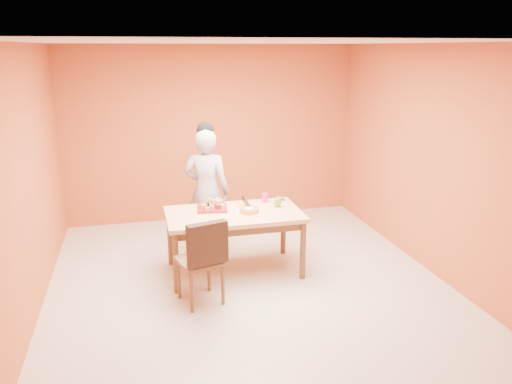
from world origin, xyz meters
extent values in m
plane|color=beige|center=(0.00, 0.00, 0.00)|extent=(5.00, 5.00, 0.00)
plane|color=silver|center=(0.00, 0.00, 2.70)|extent=(5.00, 5.00, 0.00)
plane|color=#B15328|center=(0.00, 2.50, 1.35)|extent=(4.50, 0.00, 4.50)
plane|color=#B15328|center=(-2.25, 0.00, 1.35)|extent=(0.00, 5.00, 5.00)
plane|color=#B15328|center=(2.25, 0.00, 1.35)|extent=(0.00, 5.00, 5.00)
cube|color=#E1B575|center=(-0.08, 0.39, 0.73)|extent=(1.60, 0.90, 0.05)
cube|color=brown|center=(-0.08, 0.39, 0.66)|extent=(1.48, 0.78, 0.10)
cylinder|color=brown|center=(-0.82, 0.00, 0.35)|extent=(0.07, 0.07, 0.71)
cylinder|color=brown|center=(-0.82, 0.78, 0.35)|extent=(0.07, 0.07, 0.71)
cylinder|color=brown|center=(0.66, 0.00, 0.35)|extent=(0.07, 0.07, 0.71)
cylinder|color=brown|center=(0.66, 0.78, 0.35)|extent=(0.07, 0.07, 0.71)
imported|color=#9C9C9E|center=(-0.30, 1.11, 0.83)|extent=(0.72, 0.61, 1.66)
cube|color=maroon|center=(-0.31, 0.58, 0.77)|extent=(0.40, 0.40, 0.02)
cylinder|color=maroon|center=(-0.28, 0.74, 0.77)|extent=(0.23, 0.23, 0.01)
cylinder|color=white|center=(0.08, 0.30, 0.77)|extent=(0.32, 0.32, 0.01)
cylinder|color=gold|center=(0.08, 0.30, 0.80)|extent=(0.28, 0.28, 0.05)
cube|color=silver|center=(0.09, 0.48, 0.83)|extent=(0.07, 0.29, 0.01)
ellipsoid|color=olive|center=(0.48, 0.47, 0.82)|extent=(0.12, 0.11, 0.12)
cylinder|color=#CC1E70|center=(0.39, 0.70, 0.82)|extent=(0.10, 0.10, 0.11)
cylinder|color=#3E2311|center=(0.60, 0.74, 0.78)|extent=(0.12, 0.12, 0.03)
camera|label=1|loc=(-1.19, -5.13, 2.65)|focal=35.00mm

